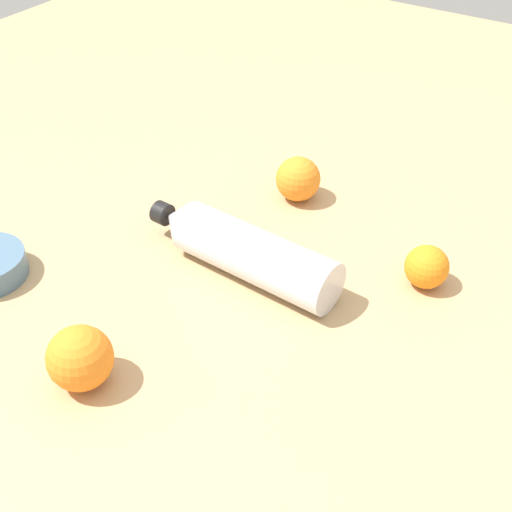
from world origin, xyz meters
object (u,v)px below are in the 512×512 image
at_px(water_bottle, 243,250).
at_px(orange_0, 80,358).
at_px(orange_1, 298,179).
at_px(orange_2, 427,267).

bearing_deg(water_bottle, orange_0, 84.26).
bearing_deg(orange_0, water_bottle, -99.12).
bearing_deg(water_bottle, orange_1, -78.44).
bearing_deg(water_bottle, orange_2, -150.12).
xyz_separation_m(orange_0, orange_2, (-0.28, -0.40, -0.01)).
distance_m(water_bottle, orange_0, 0.29).
relative_size(water_bottle, orange_1, 4.26).
bearing_deg(orange_2, water_bottle, 26.50).
bearing_deg(orange_0, orange_2, -125.05).
distance_m(orange_0, orange_1, 0.49).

